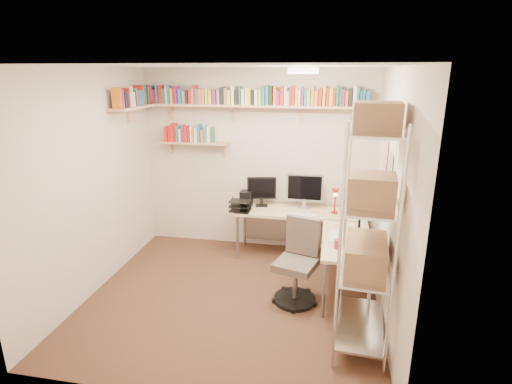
# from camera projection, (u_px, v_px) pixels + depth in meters

# --- Properties ---
(ground) EXTENTS (3.20, 3.20, 0.00)m
(ground) POSITION_uv_depth(u_px,v_px,m) (233.00, 297.00, 4.52)
(ground) COLOR #3E271A
(ground) RESTS_ON ground
(room_shell) EXTENTS (3.24, 3.04, 2.52)m
(room_shell) POSITION_uv_depth(u_px,v_px,m) (230.00, 164.00, 4.07)
(room_shell) COLOR beige
(room_shell) RESTS_ON ground
(wall_shelves) EXTENTS (3.12, 1.09, 0.80)m
(wall_shelves) POSITION_uv_depth(u_px,v_px,m) (224.00, 105.00, 5.22)
(wall_shelves) COLOR tan
(wall_shelves) RESTS_ON ground
(corner_desk) EXTENTS (1.77, 1.69, 1.15)m
(corner_desk) POSITION_uv_depth(u_px,v_px,m) (302.00, 217.00, 5.11)
(corner_desk) COLOR beige
(corner_desk) RESTS_ON ground
(office_chair) EXTENTS (0.51, 0.52, 0.93)m
(office_chair) POSITION_uv_depth(u_px,v_px,m) (297.00, 267.00, 4.38)
(office_chair) COLOR black
(office_chair) RESTS_ON ground
(wire_rack) EXTENTS (0.52, 0.95, 2.22)m
(wire_rack) POSITION_uv_depth(u_px,v_px,m) (370.00, 211.00, 3.40)
(wire_rack) COLOR silver
(wire_rack) RESTS_ON ground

